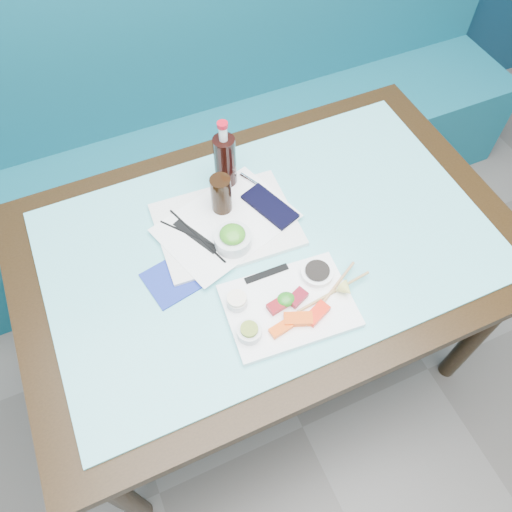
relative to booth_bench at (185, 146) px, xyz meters
name	(u,v)px	position (x,y,z in m)	size (l,w,h in m)	color
booth_bench	(185,146)	(0.00, 0.00, 0.00)	(3.00, 0.56, 1.17)	#105767
dining_table	(268,260)	(0.00, -0.84, 0.29)	(1.40, 0.90, 0.75)	black
glass_top	(269,243)	(0.00, -0.84, 0.38)	(1.22, 0.76, 0.01)	#64C4C8
sashimi_plate	(289,306)	(-0.04, -1.05, 0.39)	(0.32, 0.23, 0.02)	white
salmon_left	(281,329)	(-0.09, -1.10, 0.41)	(0.06, 0.03, 0.01)	#FF500A
salmon_mid	(298,319)	(-0.04, -1.10, 0.41)	(0.07, 0.03, 0.02)	#F04A09
salmon_right	(317,313)	(0.01, -1.10, 0.41)	(0.07, 0.03, 0.02)	#FA200A
tuna_left	(278,305)	(-0.07, -1.04, 0.41)	(0.05, 0.03, 0.02)	maroon
tuna_right	(297,298)	(-0.01, -1.04, 0.41)	(0.05, 0.03, 0.02)	maroon
seaweed_garnish	(286,299)	(-0.04, -1.04, 0.41)	(0.05, 0.04, 0.03)	#267B1C
ramekin_wasabi	(249,332)	(-0.16, -1.08, 0.41)	(0.06, 0.06, 0.03)	silver
wasabi_fill	(249,329)	(-0.16, -1.08, 0.43)	(0.04, 0.04, 0.01)	olive
ramekin_ginger	(237,302)	(-0.16, -0.99, 0.41)	(0.05, 0.05, 0.02)	silver
ginger_fill	(237,298)	(-0.16, -0.99, 0.43)	(0.05, 0.05, 0.01)	white
soy_dish	(317,273)	(0.07, -1.00, 0.41)	(0.09, 0.09, 0.02)	white
soy_fill	(317,271)	(0.07, -1.00, 0.42)	(0.06, 0.06, 0.01)	black
lemon_wedge	(346,290)	(0.11, -1.08, 0.42)	(0.04, 0.04, 0.03)	#E3E16B
chopstick_sleeve	(267,274)	(-0.05, -0.94, 0.40)	(0.12, 0.02, 0.00)	black
wooden_chopstick_a	(330,293)	(0.07, -1.06, 0.40)	(0.01, 0.01, 0.23)	tan
wooden_chopstick_b	(334,292)	(0.08, -1.06, 0.40)	(0.01, 0.01, 0.22)	#A8864F
serving_tray	(226,225)	(-0.09, -0.74, 0.39)	(0.38, 0.29, 0.01)	white
paper_placemat	(226,223)	(-0.09, -0.74, 0.40)	(0.36, 0.26, 0.00)	white
seaweed_bowl	(233,240)	(-0.10, -0.82, 0.42)	(0.10, 0.10, 0.04)	silver
seaweed_salad	(232,234)	(-0.10, -0.82, 0.44)	(0.07, 0.07, 0.04)	#3D9121
cola_glass	(221,194)	(-0.08, -0.69, 0.46)	(0.06, 0.06, 0.12)	black
navy_pouch	(270,206)	(0.05, -0.74, 0.40)	(0.07, 0.17, 0.01)	black
fork	(253,182)	(0.04, -0.64, 0.40)	(0.01, 0.01, 0.10)	silver
black_chopstick_a	(194,237)	(-0.19, -0.75, 0.40)	(0.01, 0.01, 0.22)	black
black_chopstick_b	(197,236)	(-0.18, -0.75, 0.40)	(0.01, 0.01, 0.24)	black
tray_sleeve	(196,236)	(-0.18, -0.75, 0.40)	(0.03, 0.16, 0.00)	black
cola_bottle_body	(225,163)	(-0.03, -0.59, 0.47)	(0.06, 0.06, 0.18)	black
cola_bottle_neck	(223,133)	(-0.03, -0.59, 0.59)	(0.02, 0.02, 0.05)	white
cola_bottle_cap	(222,125)	(-0.03, -0.59, 0.62)	(0.03, 0.03, 0.01)	#B50B1C
blue_napkin	(172,280)	(-0.29, -0.85, 0.39)	(0.13, 0.13, 0.01)	navy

